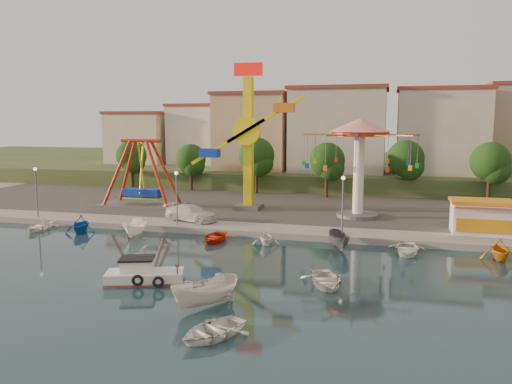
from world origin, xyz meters
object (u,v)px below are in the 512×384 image
(wave_swinger, at_px, (359,145))
(rowboat_a, at_px, (325,280))
(skiff, at_px, (206,293))
(pirate_ship_ride, at_px, (142,175))
(cabin_motorboat, at_px, (143,275))
(kamikaze_tower, at_px, (252,142))
(van, at_px, (191,213))

(wave_swinger, distance_m, rowboat_a, 22.86)
(rowboat_a, distance_m, skiff, 8.36)
(pirate_ship_ride, bearing_deg, cabin_motorboat, -62.37)
(kamikaze_tower, height_order, rowboat_a, kamikaze_tower)
(pirate_ship_ride, bearing_deg, skiff, -56.22)
(kamikaze_tower, bearing_deg, wave_swinger, -6.90)
(van, bearing_deg, rowboat_a, -119.12)
(pirate_ship_ride, relative_size, wave_swinger, 0.86)
(kamikaze_tower, xyz_separation_m, cabin_motorboat, (-0.59, -25.28, -7.87))
(kamikaze_tower, xyz_separation_m, rowboat_a, (11.30, -22.94, -7.93))
(pirate_ship_ride, xyz_separation_m, wave_swinger, (25.23, -0.27, 3.80))
(cabin_motorboat, bearing_deg, van, 82.68)
(kamikaze_tower, relative_size, wave_swinger, 1.42)
(wave_swinger, relative_size, cabin_motorboat, 2.13)
(kamikaze_tower, bearing_deg, rowboat_a, -63.78)
(kamikaze_tower, xyz_separation_m, van, (-4.23, -7.93, -6.93))
(wave_swinger, relative_size, rowboat_a, 2.86)
(pirate_ship_ride, xyz_separation_m, rowboat_a, (24.50, -21.75, -3.97))
(pirate_ship_ride, bearing_deg, rowboat_a, -41.60)
(pirate_ship_ride, distance_m, van, 11.61)
(rowboat_a, xyz_separation_m, skiff, (-6.22, -5.57, 0.45))
(kamikaze_tower, bearing_deg, pirate_ship_ride, -174.85)
(van, bearing_deg, cabin_motorboat, -153.23)
(wave_swinger, xyz_separation_m, cabin_motorboat, (-12.62, -23.83, -7.72))
(cabin_motorboat, distance_m, skiff, 6.53)
(kamikaze_tower, distance_m, van, 11.35)
(cabin_motorboat, distance_m, rowboat_a, 12.12)
(rowboat_a, bearing_deg, kamikaze_tower, 97.48)
(rowboat_a, relative_size, van, 0.72)
(wave_swinger, bearing_deg, skiff, -104.42)
(wave_swinger, bearing_deg, kamikaze_tower, 173.10)
(wave_swinger, distance_m, skiff, 28.87)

